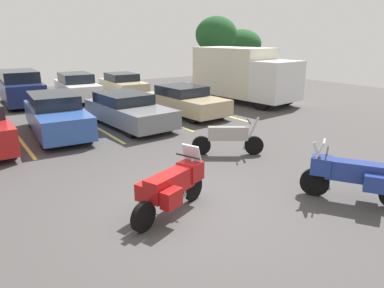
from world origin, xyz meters
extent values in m
cube|color=#423F3F|center=(0.00, 0.00, -0.05)|extent=(44.00, 44.00, 0.10)
cylinder|color=black|center=(0.25, 0.27, 0.30)|extent=(0.61, 0.32, 0.60)
cylinder|color=black|center=(-1.32, -0.32, 0.30)|extent=(0.61, 0.32, 0.60)
cube|color=#A51414|center=(-0.54, -0.02, 0.71)|extent=(1.31, 0.80, 0.46)
cylinder|color=#B2B2B7|center=(0.13, 0.23, 0.70)|extent=(0.48, 0.24, 1.08)
cylinder|color=black|center=(0.06, 0.20, 1.12)|extent=(0.25, 0.59, 0.04)
cube|color=#A51414|center=(0.15, 0.23, 0.76)|extent=(0.58, 0.59, 0.41)
cube|color=#B2C1CC|center=(0.20, 0.25, 1.16)|extent=(0.31, 0.47, 0.39)
cube|color=#A51414|center=(-1.00, 0.16, 0.60)|extent=(0.50, 0.38, 0.36)
cube|color=#A51414|center=(-0.77, -0.47, 0.60)|extent=(0.50, 0.38, 0.36)
cylinder|color=black|center=(3.70, 1.84, 0.30)|extent=(0.56, 0.44, 0.60)
cylinder|color=black|center=(2.33, 2.80, 0.30)|extent=(0.56, 0.44, 0.60)
cube|color=gray|center=(3.01, 2.32, 0.70)|extent=(1.16, 0.91, 0.43)
cylinder|color=#B2B2B7|center=(3.60, 1.91, 0.70)|extent=(0.44, 0.34, 1.07)
cylinder|color=black|center=(3.54, 1.96, 1.09)|extent=(0.38, 0.53, 0.04)
cylinder|color=black|center=(2.75, -1.17, 0.33)|extent=(0.46, 0.63, 0.67)
cube|color=navy|center=(3.20, -1.88, 0.74)|extent=(0.98, 1.26, 0.44)
cylinder|color=#B2B2B7|center=(2.82, -1.27, 0.75)|extent=(0.33, 0.47, 1.14)
cylinder|color=black|center=(2.86, -1.34, 1.14)|extent=(0.54, 0.36, 0.04)
cube|color=navy|center=(2.81, -1.25, 0.78)|extent=(0.61, 0.61, 0.40)
cube|color=#B2C1CC|center=(2.78, -1.21, 1.18)|extent=(0.46, 0.37, 0.39)
cube|color=navy|center=(3.13, -2.37, 0.63)|extent=(0.44, 0.50, 0.36)
cube|color=navy|center=(3.68, -2.03, 0.63)|extent=(0.44, 0.50, 0.36)
cube|color=#EAE066|center=(-2.18, 7.71, 0.00)|extent=(0.12, 4.93, 0.01)
cube|color=#EAE066|center=(0.77, 7.71, 0.00)|extent=(0.12, 4.93, 0.01)
cube|color=#EAE066|center=(3.73, 7.71, 0.00)|extent=(0.12, 4.93, 0.01)
cube|color=#EAE066|center=(6.68, 7.71, 0.00)|extent=(0.12, 4.93, 0.01)
cylinder|color=black|center=(-2.71, 5.87, 0.32)|extent=(0.23, 0.64, 0.63)
cube|color=#2D519E|center=(-0.81, 7.87, 0.63)|extent=(2.11, 4.98, 0.82)
cube|color=black|center=(-0.78, 8.28, 1.28)|extent=(1.79, 2.58, 0.49)
cylinder|color=black|center=(-0.18, 6.17, 0.33)|extent=(0.27, 0.68, 0.67)
cylinder|color=black|center=(-1.67, 6.28, 0.33)|extent=(0.27, 0.68, 0.67)
cylinder|color=black|center=(0.06, 9.47, 0.33)|extent=(0.27, 0.68, 0.67)
cylinder|color=black|center=(-1.43, 9.58, 0.33)|extent=(0.27, 0.68, 0.67)
cube|color=slate|center=(2.03, 7.53, 0.56)|extent=(2.23, 4.87, 0.71)
cube|color=black|center=(2.00, 7.99, 1.12)|extent=(1.91, 2.41, 0.42)
cylinder|color=black|center=(2.97, 5.97, 0.31)|extent=(0.26, 0.63, 0.62)
cylinder|color=black|center=(1.31, 5.86, 0.31)|extent=(0.26, 0.63, 0.62)
cylinder|color=black|center=(2.75, 9.19, 0.31)|extent=(0.26, 0.63, 0.62)
cylinder|color=black|center=(1.10, 9.08, 0.31)|extent=(0.26, 0.63, 0.62)
cube|color=tan|center=(5.16, 7.93, 0.58)|extent=(2.19, 4.54, 0.70)
cube|color=black|center=(5.14, 8.29, 1.15)|extent=(1.88, 2.24, 0.44)
cylinder|color=black|center=(6.08, 6.48, 0.35)|extent=(0.27, 0.71, 0.69)
cylinder|color=black|center=(4.45, 6.37, 0.35)|extent=(0.27, 0.71, 0.69)
cylinder|color=black|center=(5.87, 9.49, 0.35)|extent=(0.27, 0.71, 0.69)
cylinder|color=black|center=(4.25, 9.37, 0.35)|extent=(0.27, 0.71, 0.69)
cube|color=navy|center=(-0.78, 15.23, 0.73)|extent=(2.07, 4.57, 1.07)
cube|color=black|center=(-0.77, 15.46, 1.56)|extent=(1.85, 2.96, 0.57)
cylinder|color=black|center=(-0.03, 13.67, 0.30)|extent=(0.24, 0.62, 0.61)
cylinder|color=black|center=(-1.66, 13.74, 0.30)|extent=(0.24, 0.62, 0.61)
cylinder|color=black|center=(0.09, 16.73, 0.30)|extent=(0.24, 0.62, 0.61)
cylinder|color=black|center=(-1.53, 16.79, 0.30)|extent=(0.24, 0.62, 0.61)
cube|color=white|center=(2.17, 14.98, 0.64)|extent=(2.10, 4.74, 0.82)
cube|color=black|center=(2.19, 15.17, 1.30)|extent=(1.80, 2.50, 0.51)
cylinder|color=black|center=(2.80, 13.36, 0.35)|extent=(0.27, 0.72, 0.71)
cylinder|color=black|center=(1.30, 13.47, 0.35)|extent=(0.27, 0.72, 0.71)
cylinder|color=black|center=(3.04, 16.49, 0.35)|extent=(0.27, 0.72, 0.71)
cylinder|color=black|center=(1.54, 16.61, 0.35)|extent=(0.27, 0.72, 0.71)
cube|color=#C1B289|center=(5.12, 15.13, 0.57)|extent=(1.97, 4.40, 0.70)
cube|color=black|center=(5.13, 15.32, 1.15)|extent=(1.72, 2.19, 0.45)
cylinder|color=black|center=(5.81, 13.63, 0.34)|extent=(0.25, 0.68, 0.67)
cylinder|color=black|center=(4.30, 13.70, 0.34)|extent=(0.25, 0.68, 0.67)
cylinder|color=black|center=(5.95, 16.56, 0.34)|extent=(0.25, 0.68, 0.67)
cylinder|color=black|center=(4.44, 16.63, 0.34)|extent=(0.25, 0.68, 0.67)
cube|color=silver|center=(10.08, 6.83, 1.39)|extent=(2.64, 1.97, 2.05)
cube|color=beige|center=(9.77, 9.90, 1.68)|extent=(2.91, 4.67, 2.65)
cylinder|color=black|center=(11.13, 7.00, 0.45)|extent=(0.39, 0.93, 0.90)
cylinder|color=black|center=(9.02, 6.78, 0.45)|extent=(0.39, 0.93, 0.90)
cylinder|color=black|center=(10.72, 10.99, 0.45)|extent=(0.39, 0.93, 0.90)
cylinder|color=black|center=(8.61, 10.77, 0.45)|extent=(0.39, 0.93, 0.90)
cylinder|color=#4C3823|center=(14.08, 17.05, 1.15)|extent=(0.37, 0.37, 2.30)
ellipsoid|color=#1E4C23|center=(14.08, 17.05, 3.71)|extent=(3.29, 3.29, 2.82)
cylinder|color=#4C3823|center=(19.70, 20.33, 0.78)|extent=(0.29, 0.29, 1.56)
ellipsoid|color=#1E4C23|center=(19.70, 20.33, 2.90)|extent=(3.82, 3.82, 2.68)
camera|label=1|loc=(-3.99, -5.86, 3.65)|focal=32.99mm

